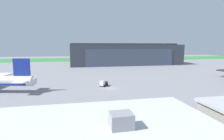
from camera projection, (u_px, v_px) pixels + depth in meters
ground_plane at (111, 88)px, 67.72m from camera, size 440.00×440.00×0.00m
grass_field_strip at (87, 59)px, 215.18m from camera, size 440.00×56.00×0.08m
maintenance_hangar at (126, 54)px, 155.02m from camera, size 95.21×30.40×18.53m
pushback_tractor at (104, 83)px, 71.20m from camera, size 3.71×3.88×2.39m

